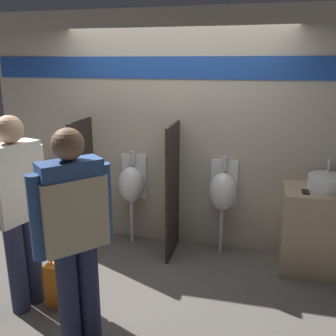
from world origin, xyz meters
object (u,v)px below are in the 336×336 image
at_px(cell_phone, 306,192).
at_px(urinal_near_counter, 131,184).
at_px(urinal_far, 223,192).
at_px(shopping_bag, 61,285).
at_px(sink_basin, 330,182).
at_px(toilet, 44,216).
at_px(person_in_vest, 74,227).
at_px(person_with_lanyard, 18,207).

height_order(cell_phone, urinal_near_counter, urinal_near_counter).
xyz_separation_m(urinal_far, shopping_bag, (-1.29, -1.36, -0.53)).
distance_m(sink_basin, urinal_far, 1.11).
relative_size(toilet, person_in_vest, 0.55).
distance_m(cell_phone, urinal_near_counter, 1.95).
height_order(urinal_far, toilet, urinal_far).
distance_m(toilet, person_in_vest, 2.13).
xyz_separation_m(person_in_vest, shopping_bag, (-0.39, 0.40, -0.79)).
bearing_deg(person_in_vest, person_with_lanyard, 105.97).
relative_size(cell_phone, toilet, 0.15).
distance_m(sink_basin, toilet, 3.31).
distance_m(toilet, person_with_lanyard, 1.51).
bearing_deg(urinal_far, toilet, -174.83).
relative_size(sink_basin, person_with_lanyard, 0.25).
bearing_deg(person_with_lanyard, cell_phone, -48.28).
distance_m(cell_phone, urinal_far, 0.89).
height_order(cell_phone, person_in_vest, person_in_vest).
distance_m(urinal_near_counter, shopping_bag, 1.48).
bearing_deg(sink_basin, urinal_far, 174.91).
distance_m(sink_basin, person_in_vest, 2.59).
bearing_deg(urinal_near_counter, urinal_far, 0.00).
height_order(urinal_near_counter, person_with_lanyard, person_with_lanyard).
bearing_deg(person_with_lanyard, toilet, 41.28).
distance_m(urinal_far, shopping_bag, 1.95).
relative_size(cell_phone, shopping_bag, 0.27).
distance_m(urinal_far, person_with_lanyard, 2.15).
bearing_deg(shopping_bag, toilet, 126.86).
relative_size(toilet, shopping_bag, 1.79).
relative_size(urinal_near_counter, urinal_far, 1.00).
relative_size(urinal_far, person_in_vest, 0.66).
xyz_separation_m(urinal_near_counter, urinal_far, (1.08, 0.00, 0.00)).
height_order(urinal_far, person_with_lanyard, person_with_lanyard).
bearing_deg(toilet, person_with_lanyard, -64.90).
relative_size(sink_basin, shopping_bag, 0.82).
bearing_deg(urinal_far, shopping_bag, -133.44).
distance_m(sink_basin, cell_phone, 0.30).
relative_size(sink_basin, cell_phone, 3.08).
distance_m(urinal_far, toilet, 2.22).
bearing_deg(urinal_far, urinal_near_counter, 180.00).
bearing_deg(person_with_lanyard, person_in_vest, -99.61).
xyz_separation_m(sink_basin, cell_phone, (-0.25, -0.17, -0.06)).
bearing_deg(person_with_lanyard, sink_basin, -47.37).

